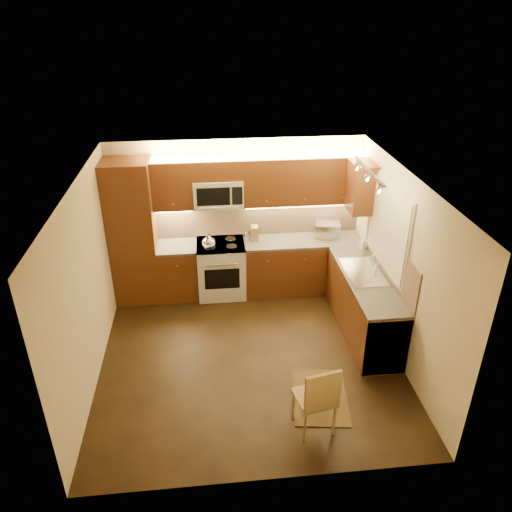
{
  "coord_description": "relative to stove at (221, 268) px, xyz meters",
  "views": [
    {
      "loc": [
        -0.48,
        -5.36,
        4.37
      ],
      "look_at": [
        0.15,
        0.55,
        1.25
      ],
      "focal_mm": 34.52,
      "sensor_mm": 36.0,
      "label": 1
    }
  ],
  "objects": [
    {
      "name": "base_cab_right",
      "position": [
        2.0,
        -1.28,
        -0.03
      ],
      "size": [
        0.6,
        2.0,
        0.86
      ],
      "primitive_type": "cube",
      "color": "#4F2311",
      "rests_on": "floor"
    },
    {
      "name": "backsplash_right",
      "position": [
        2.29,
        -1.28,
        0.74
      ],
      "size": [
        0.02,
        2.0,
        0.6
      ],
      "primitive_type": "cube",
      "color": "tan",
      "rests_on": "wall_right"
    },
    {
      "name": "dishwasher",
      "position": [
        2.0,
        -1.98,
        -0.03
      ],
      "size": [
        0.58,
        0.6,
        0.84
      ],
      "primitive_type": "cube",
      "color": "silver",
      "rests_on": "floor"
    },
    {
      "name": "spice_jar_d",
      "position": [
        0.61,
        0.26,
        0.49
      ],
      "size": [
        0.06,
        0.06,
        0.1
      ],
      "primitive_type": "cylinder",
      "rotation": [
        0.0,
        0.0,
        0.41
      ],
      "color": "#9C662E",
      "rests_on": "counter_back_right"
    },
    {
      "name": "soap_bottle",
      "position": [
        2.22,
        -0.36,
        0.54
      ],
      "size": [
        0.11,
        0.12,
        0.2
      ],
      "primitive_type": "imported",
      "rotation": [
        0.0,
        0.0,
        0.34
      ],
      "color": "white",
      "rests_on": "counter_right"
    },
    {
      "name": "kettle",
      "position": [
        -0.19,
        -0.13,
        0.58
      ],
      "size": [
        0.26,
        0.26,
        0.23
      ],
      "primitive_type": null,
      "rotation": [
        0.0,
        0.0,
        -0.39
      ],
      "color": "silver",
      "rests_on": "stove"
    },
    {
      "name": "wall_back",
      "position": [
        0.3,
        0.32,
        0.79
      ],
      "size": [
        4.0,
        0.01,
        2.5
      ],
      "primitive_type": "cube",
      "color": "beige",
      "rests_on": "ground"
    },
    {
      "name": "counter_back_right",
      "position": [
        1.34,
        0.02,
        0.42
      ],
      "size": [
        1.92,
        0.6,
        0.04
      ],
      "primitive_type": "cube",
      "color": "#353330",
      "rests_on": "base_cab_back_right"
    },
    {
      "name": "spice_jar_c",
      "position": [
        0.44,
        0.25,
        0.49
      ],
      "size": [
        0.05,
        0.05,
        0.1
      ],
      "primitive_type": "cylinder",
      "rotation": [
        0.0,
        0.0,
        0.4
      ],
      "color": "silver",
      "rests_on": "counter_back_right"
    },
    {
      "name": "base_cab_back_left",
      "position": [
        -0.69,
        0.02,
        -0.03
      ],
      "size": [
        0.62,
        0.6,
        0.86
      ],
      "primitive_type": "cube",
      "color": "#4F2311",
      "rests_on": "floor"
    },
    {
      "name": "counter_back_left",
      "position": [
        -0.69,
        0.02,
        0.42
      ],
      "size": [
        0.62,
        0.6,
        0.04
      ],
      "primitive_type": "cube",
      "color": "#353330",
      "rests_on": "base_cab_back_left"
    },
    {
      "name": "wall_front",
      "position": [
        0.3,
        -3.67,
        0.79
      ],
      "size": [
        4.0,
        0.01,
        2.5
      ],
      "primitive_type": "cube",
      "color": "beige",
      "rests_on": "ground"
    },
    {
      "name": "backsplash_back",
      "position": [
        0.65,
        0.31,
        0.74
      ],
      "size": [
        3.3,
        0.02,
        0.6
      ],
      "primitive_type": "cube",
      "color": "tan",
      "rests_on": "wall_back"
    },
    {
      "name": "track_light_bar",
      "position": [
        1.85,
        -1.27,
        2.0
      ],
      "size": [
        0.04,
        1.2,
        0.03
      ],
      "primitive_type": "cube",
      "color": "silver",
      "rests_on": "ceiling"
    },
    {
      "name": "floor",
      "position": [
        0.3,
        -1.68,
        -0.46
      ],
      "size": [
        4.0,
        4.0,
        0.01
      ],
      "primitive_type": "cube",
      "color": "black",
      "rests_on": "ground"
    },
    {
      "name": "upper_cab_back_right",
      "position": [
        1.34,
        0.15,
        1.42
      ],
      "size": [
        1.92,
        0.35,
        0.75
      ],
      "primitive_type": "cube",
      "color": "#4F2311",
      "rests_on": "wall_back"
    },
    {
      "name": "spice_jar_a",
      "position": [
        0.45,
        0.26,
        0.49
      ],
      "size": [
        0.04,
        0.04,
        0.1
      ],
      "primitive_type": "cylinder",
      "rotation": [
        0.0,
        0.0,
        -0.02
      ],
      "color": "silver",
      "rests_on": "counter_back_right"
    },
    {
      "name": "faucet",
      "position": [
        2.18,
        -1.12,
        0.59
      ],
      "size": [
        0.2,
        0.04,
        0.3
      ],
      "primitive_type": null,
      "color": "silver",
      "rests_on": "counter_right"
    },
    {
      "name": "sink",
      "position": [
        2.0,
        -1.12,
        0.52
      ],
      "size": [
        0.52,
        0.86,
        0.15
      ],
      "primitive_type": null,
      "color": "silver",
      "rests_on": "counter_right"
    },
    {
      "name": "ceiling",
      "position": [
        0.3,
        -1.68,
        2.04
      ],
      "size": [
        4.0,
        4.0,
        0.01
      ],
      "primitive_type": "cube",
      "color": "beige",
      "rests_on": "ground"
    },
    {
      "name": "microwave",
      "position": [
        0.0,
        0.14,
        1.26
      ],
      "size": [
        0.76,
        0.38,
        0.44
      ],
      "primitive_type": null,
      "color": "silver",
      "rests_on": "wall_back"
    },
    {
      "name": "upper_cab_back_left",
      "position": [
        -0.69,
        0.15,
        1.42
      ],
      "size": [
        0.62,
        0.35,
        0.75
      ],
      "primitive_type": "cube",
      "color": "#4F2311",
      "rests_on": "wall_back"
    },
    {
      "name": "counter_right",
      "position": [
        2.0,
        -1.28,
        0.42
      ],
      "size": [
        0.6,
        2.0,
        0.04
      ],
      "primitive_type": "cube",
      "color": "#353330",
      "rests_on": "base_cab_right"
    },
    {
      "name": "dining_chair",
      "position": [
        0.9,
        -3.03,
        0.0
      ],
      "size": [
        0.48,
        0.48,
        0.93
      ],
      "primitive_type": null,
      "rotation": [
        0.0,
        0.0,
        0.21
      ],
      "color": "olive",
      "rests_on": "floor"
    },
    {
      "name": "pantry",
      "position": [
        -1.35,
        0.02,
        0.69
      ],
      "size": [
        0.7,
        0.6,
        2.3
      ],
      "primitive_type": "cube",
      "color": "#4F2311",
      "rests_on": "floor"
    },
    {
      "name": "knife_block",
      "position": [
        0.56,
        0.12,
        0.56
      ],
      "size": [
        0.11,
        0.18,
        0.23
      ],
      "primitive_type": "cube",
      "rotation": [
        0.0,
        0.0,
        -0.04
      ],
      "color": "olive",
      "rests_on": "counter_back_right"
    },
    {
      "name": "stove",
      "position": [
        0.0,
        0.0,
        0.0
      ],
      "size": [
        0.76,
        0.65,
        0.92
      ],
      "primitive_type": null,
      "color": "silver",
      "rests_on": "floor"
    },
    {
      "name": "base_cab_back_right",
      "position": [
        1.34,
        0.02,
        -0.03
      ],
      "size": [
        1.92,
        0.6,
        0.86
      ],
      "primitive_type": "cube",
      "color": "#4F2311",
      "rests_on": "floor"
    },
    {
      "name": "window_frame",
      "position": [
        2.29,
        -1.12,
        1.14
      ],
      "size": [
        0.03,
        1.44,
        1.24
      ],
      "primitive_type": "cube",
      "color": "silver",
      "rests_on": "wall_right"
    },
    {
      "name": "window_blinds",
      "position": [
        2.27,
        -1.12,
        1.14
      ],
      "size": [
        0.02,
        1.36,
        1.16
      ],
      "primitive_type": "cube",
      "color": "silver",
      "rests_on": "wall_right"
    },
    {
      "name": "wall_right",
      "position": [
        2.3,
        -1.68,
        0.79
      ],
      "size": [
        0.01,
        4.0,
        2.5
      ],
      "primitive_type": "cube",
      "color": "beige",
      "rests_on": "ground"
    },
    {
      "name": "wall_left",
      "position": [
        -1.7,
        -1.68,
        0.79
      ],
      "size": [
        0.01,
        4.0,
        2.5
      ],
      "primitive_type": "cube",
      "color": "beige",
      "rests_on": "ground"
    },
    {
      "name": "rug",
      "position": [
        1.09,
        -2.58,
        -0.45
      ],
      "size": [
        0.79,
        1.07,
        0.01
      ],
      "primitive_type": "cube",
      "rotation": [
        0.0,
        0.0,
        -0.14
      ],
      "color": "black",
      "rests_on": "floor"
    },
    {
      "name": "spice_jar_b",
      "position": [
        0.52,
        0.26,
        0.48
      ],
      "size": [
        0.05,
        0.05,
        0.08
      ],
      "primitive_type": "cylinder",
      "rotation": [
        0.0,
        0.0,
        0.31
      ],
      "color": "brown",
      "rests_on": "counter_back_right"
    },
    {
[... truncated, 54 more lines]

